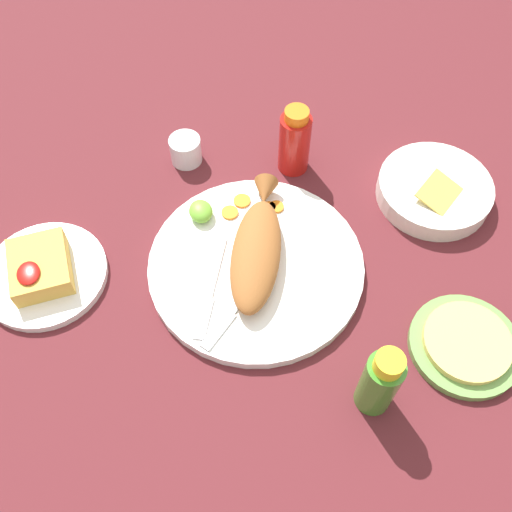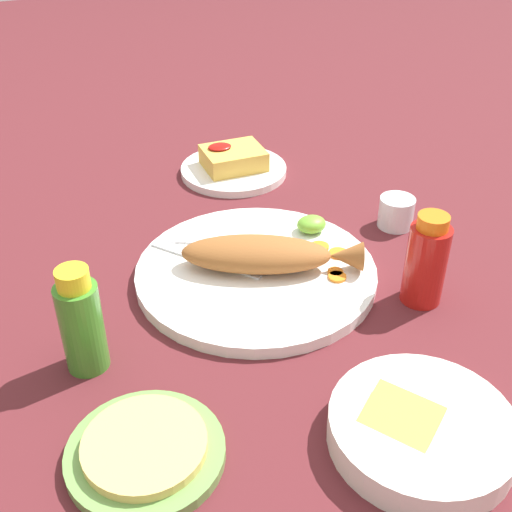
{
  "view_description": "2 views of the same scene",
  "coord_description": "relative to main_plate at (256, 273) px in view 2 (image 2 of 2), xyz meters",
  "views": [
    {
      "loc": [
        0.47,
        -0.15,
        0.79
      ],
      "look_at": [
        0.0,
        0.0,
        0.04
      ],
      "focal_mm": 40.0,
      "sensor_mm": 36.0,
      "label": 1
    },
    {
      "loc": [
        0.28,
        0.7,
        0.55
      ],
      "look_at": [
        0.0,
        0.0,
        0.04
      ],
      "focal_mm": 45.0,
      "sensor_mm": 36.0,
      "label": 2
    }
  ],
  "objects": [
    {
      "name": "side_plate_fries",
      "position": [
        -0.09,
        -0.33,
        -0.0
      ],
      "size": [
        0.2,
        0.2,
        0.01
      ],
      "primitive_type": "cylinder",
      "color": "white",
      "rests_on": "ground_plane"
    },
    {
      "name": "fries_pile",
      "position": [
        -0.09,
        -0.33,
        0.02
      ],
      "size": [
        0.11,
        0.09,
        0.04
      ],
      "color": "gold",
      "rests_on": "side_plate_fries"
    },
    {
      "name": "fried_fish",
      "position": [
        -0.01,
        0.01,
        0.03
      ],
      "size": [
        0.26,
        0.16,
        0.05
      ],
      "rotation": [
        0.0,
        0.0,
        -0.42
      ],
      "color": "#935628",
      "rests_on": "main_plate"
    },
    {
      "name": "tortilla_stack",
      "position": [
        0.23,
        0.26,
        0.01
      ],
      "size": [
        0.13,
        0.13,
        0.01
      ],
      "primitive_type": "cylinder",
      "color": "#E0C666",
      "rests_on": "tortilla_plate"
    },
    {
      "name": "fork_far",
      "position": [
        0.03,
        -0.08,
        0.01
      ],
      "size": [
        0.17,
        0.1,
        0.0
      ],
      "rotation": [
        0.0,
        0.0,
        5.8
      ],
      "color": "silver",
      "rests_on": "main_plate"
    },
    {
      "name": "lime_wedge_main",
      "position": [
        -0.12,
        -0.06,
        0.02
      ],
      "size": [
        0.05,
        0.04,
        0.03
      ],
      "primitive_type": "ellipsoid",
      "color": "#6BB233",
      "rests_on": "main_plate"
    },
    {
      "name": "ground_plane",
      "position": [
        0.0,
        0.0,
        -0.01
      ],
      "size": [
        4.0,
        4.0,
        0.0
      ],
      "primitive_type": "plane",
      "color": "#561E23"
    },
    {
      "name": "hot_sauce_bottle_green",
      "position": [
        0.26,
        0.09,
        0.06
      ],
      "size": [
        0.05,
        0.05,
        0.14
      ],
      "color": "#3D8428",
      "rests_on": "ground_plane"
    },
    {
      "name": "main_plate",
      "position": [
        0.0,
        0.0,
        0.0
      ],
      "size": [
        0.35,
        0.35,
        0.02
      ],
      "primitive_type": "cylinder",
      "color": "white",
      "rests_on": "ground_plane"
    },
    {
      "name": "tortilla_plate",
      "position": [
        0.23,
        0.26,
        -0.0
      ],
      "size": [
        0.17,
        0.17,
        0.01
      ],
      "primitive_type": "cylinder",
      "color": "#6B9E4C",
      "rests_on": "ground_plane"
    },
    {
      "name": "salt_cup",
      "position": [
        -0.27,
        -0.05,
        0.01
      ],
      "size": [
        0.06,
        0.06,
        0.05
      ],
      "color": "silver",
      "rests_on": "ground_plane"
    },
    {
      "name": "guacamole_bowl",
      "position": [
        -0.05,
        0.34,
        0.01
      ],
      "size": [
        0.2,
        0.2,
        0.05
      ],
      "color": "white",
      "rests_on": "ground_plane"
    },
    {
      "name": "carrot_slice_extra",
      "position": [
        -0.13,
        0.01,
        0.01
      ],
      "size": [
        0.03,
        0.03,
        0.0
      ],
      "primitive_type": "cylinder",
      "color": "orange",
      "rests_on": "main_plate"
    },
    {
      "name": "fork_near",
      "position": [
        0.07,
        -0.06,
        0.01
      ],
      "size": [
        0.13,
        0.15,
        0.0
      ],
      "rotation": [
        0.0,
        0.0,
        5.39
      ],
      "color": "silver",
      "rests_on": "main_plate"
    },
    {
      "name": "carrot_slice_far",
      "position": [
        -0.11,
        -0.01,
        0.01
      ],
      "size": [
        0.03,
        0.03,
        0.0
      ],
      "primitive_type": "cylinder",
      "color": "orange",
      "rests_on": "main_plate"
    },
    {
      "name": "carrot_slice_near",
      "position": [
        -0.1,
        0.07,
        0.01
      ],
      "size": [
        0.03,
        0.03,
        0.0
      ],
      "primitive_type": "cylinder",
      "color": "orange",
      "rests_on": "main_plate"
    },
    {
      "name": "hot_sauce_bottle_red",
      "position": [
        -0.19,
        0.13,
        0.05
      ],
      "size": [
        0.06,
        0.06,
        0.13
      ],
      "color": "#B21914",
      "rests_on": "ground_plane"
    },
    {
      "name": "carrot_slice_mid",
      "position": [
        -0.1,
        0.06,
        0.01
      ],
      "size": [
        0.02,
        0.02,
        0.0
      ],
      "primitive_type": "cylinder",
      "color": "orange",
      "rests_on": "main_plate"
    }
  ]
}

